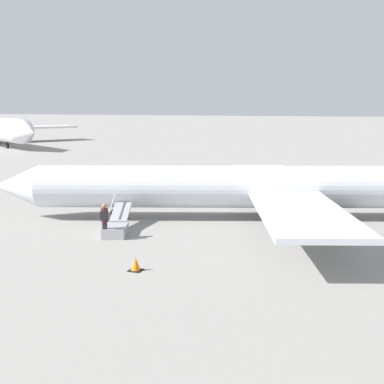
{
  "coord_description": "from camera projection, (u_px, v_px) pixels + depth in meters",
  "views": [
    {
      "loc": [
        -7.36,
        29.12,
        6.37
      ],
      "look_at": [
        3.24,
        2.03,
        1.66
      ],
      "focal_mm": 50.0,
      "sensor_mm": 36.0,
      "label": 1
    }
  ],
  "objects": [
    {
      "name": "boarding_stairs",
      "position": [
        116.0,
        227.0,
        26.81
      ],
      "size": [
        2.37,
        4.11,
        1.6
      ],
      "rotation": [
        0.0,
        0.0,
        -1.21
      ],
      "color": "#99999E",
      "rests_on": "ground"
    },
    {
      "name": "passenger",
      "position": [
        104.0,
        219.0,
        25.63
      ],
      "size": [
        0.44,
        0.57,
        1.74
      ],
      "rotation": [
        0.0,
        0.0,
        -1.21
      ],
      "color": "#23232D",
      "rests_on": "ground"
    },
    {
      "name": "traffic_cone_near_stairs",
      "position": [
        136.0,
        264.0,
        20.81
      ],
      "size": [
        0.51,
        0.51,
        0.56
      ],
      "color": "black",
      "rests_on": "ground"
    },
    {
      "name": "airplane_main",
      "position": [
        275.0,
        186.0,
        30.12
      ],
      "size": [
        29.58,
        23.23,
        6.24
      ],
      "rotation": [
        0.0,
        0.0,
        0.36
      ],
      "color": "silver",
      "rests_on": "ground"
    },
    {
      "name": "ground_plane",
      "position": [
        258.0,
        219.0,
        30.43
      ],
      "size": [
        600.0,
        600.0,
        0.0
      ],
      "primitive_type": "plane",
      "color": "gray"
    }
  ]
}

